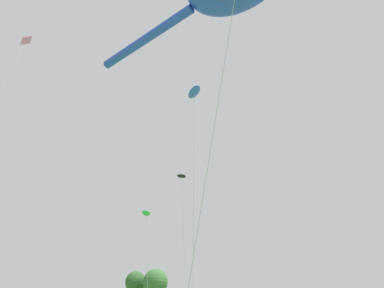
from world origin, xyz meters
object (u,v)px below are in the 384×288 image
small_kite_bird_shape (194,93)px  tree_shrub_far (155,282)px  tree_pine_center (135,282)px  small_kite_triangle_green (146,214)px  small_kite_tiny_distant (21,52)px  small_kite_streamer_purple (182,178)px

small_kite_bird_shape → tree_shrub_far: size_ratio=1.33×
small_kite_bird_shape → tree_shrub_far: small_kite_bird_shape is taller
small_kite_bird_shape → tree_pine_center: small_kite_bird_shape is taller
small_kite_triangle_green → small_kite_tiny_distant: 18.96m
small_kite_triangle_green → tree_pine_center: bearing=-11.9°
small_kite_bird_shape → small_kite_tiny_distant: (-8.63, 15.09, 10.19)m
tree_pine_center → tree_shrub_far: size_ratio=0.99×
small_kite_streamer_purple → tree_pine_center: bearing=77.2°
small_kite_streamer_purple → small_kite_tiny_distant: bearing=178.1°
small_kite_streamer_purple → small_kite_bird_shape: small_kite_streamer_purple is taller
small_kite_bird_shape → small_kite_triangle_green: bearing=3.5°
tree_pine_center → tree_shrub_far: (1.77, -5.56, -0.26)m
small_kite_streamer_purple → small_kite_tiny_distant: size_ratio=0.54×
small_kite_bird_shape → tree_shrub_far: bearing=-5.7°
small_kite_streamer_purple → tree_pine_center: small_kite_streamer_purple is taller
tree_shrub_far → small_kite_tiny_distant: bearing=-136.2°
small_kite_triangle_green → tree_pine_center: 45.82m
small_kite_bird_shape → tree_pine_center: size_ratio=1.35×
small_kite_bird_shape → small_kite_streamer_purple: bearing=-8.8°
small_kite_triangle_green → small_kite_tiny_distant: (-13.72, 0.86, 13.06)m
tree_pine_center → small_kite_streamer_purple: bearing=-112.8°
small_kite_streamer_purple → small_kite_triangle_green: small_kite_streamer_purple is taller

